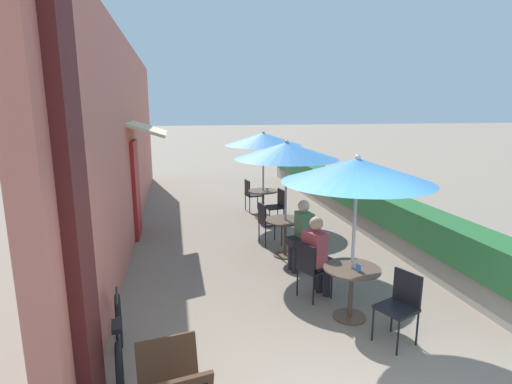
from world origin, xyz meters
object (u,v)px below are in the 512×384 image
object	(u,v)px
cafe_chair_near_right	(401,302)
coffee_cup_near	(358,268)
seated_patron_near_left	(317,253)
patio_table_mid	(285,230)
patio_umbrella_mid	(286,151)
patio_umbrella_near	(357,171)
cafe_chair_mid_left	(267,220)
patio_table_near	(351,282)
cafe_chair_far_left	(277,204)
bicycle_leaning	(119,344)
cafe_chair_far_right	(251,193)
coffee_cup_far	(267,189)
cafe_chair_near_left	(311,266)
seated_patron_mid_right	(301,232)
patio_umbrella_far	(263,139)
patio_table_far	(263,198)
cafe_chair_mid_right	(307,241)

from	to	relation	value
cafe_chair_near_right	coffee_cup_near	size ratio (longest dim) A/B	9.67
seated_patron_near_left	cafe_chair_near_right	world-z (taller)	seated_patron_near_left
patio_table_mid	patio_umbrella_mid	xyz separation A→B (m)	(-0.00, 0.00, 1.50)
cafe_chair_near_right	patio_table_mid	size ratio (longest dim) A/B	1.16
patio_umbrella_near	coffee_cup_near	distance (m)	1.26
cafe_chair_mid_left	patio_table_near	bearing A→B (deg)	-1.64
patio_table_near	cafe_chair_far_left	bearing A→B (deg)	88.46
cafe_chair_mid_left	bicycle_leaning	world-z (taller)	cafe_chair_mid_left
patio_umbrella_near	cafe_chair_far_right	xyz separation A→B (m)	(-0.24, 5.80, -1.50)
cafe_chair_mid_left	cafe_chair_far_right	distance (m)	2.71
patio_table_mid	coffee_cup_far	distance (m)	2.66
cafe_chair_near_left	seated_patron_mid_right	size ratio (longest dim) A/B	0.70
seated_patron_near_left	patio_umbrella_mid	xyz separation A→B (m)	(0.00, 1.73, 1.33)
coffee_cup_far	patio_umbrella_far	bearing A→B (deg)	146.41
seated_patron_near_left	cafe_chair_far_left	size ratio (longest dim) A/B	1.44
cafe_chair_mid_left	patio_table_far	bearing A→B (deg)	160.05
cafe_chair_near_right	cafe_chair_far_left	xyz separation A→B (m)	(-0.22, 5.04, 0.00)
cafe_chair_near_right	cafe_chair_far_right	size ratio (longest dim) A/B	1.00
patio_table_mid	cafe_chair_far_left	xyz separation A→B (m)	(0.35, 2.00, 0.00)
cafe_chair_mid_left	cafe_chair_far_right	size ratio (longest dim) A/B	1.00
patio_umbrella_far	coffee_cup_near	bearing A→B (deg)	-88.95
patio_table_far	patio_umbrella_far	distance (m)	1.50
patio_umbrella_mid	cafe_chair_far_right	world-z (taller)	patio_umbrella_mid
seated_patron_near_left	coffee_cup_near	distance (m)	0.83
cafe_chair_near_right	patio_umbrella_mid	bearing A→B (deg)	-11.47
bicycle_leaning	cafe_chair_far_left	bearing A→B (deg)	51.20
cafe_chair_near_left	cafe_chair_mid_right	bearing A→B (deg)	142.28
patio_umbrella_far	cafe_chair_mid_right	bearing A→B (deg)	-89.67
patio_table_near	cafe_chair_near_right	distance (m)	0.72
seated_patron_mid_right	cafe_chair_far_right	size ratio (longest dim) A/B	1.44
seated_patron_near_left	cafe_chair_mid_left	size ratio (longest dim) A/B	1.44
cafe_chair_mid_left	patio_table_far	xyz separation A→B (m)	(0.37, 2.00, -0.00)
patio_umbrella_near	patio_table_mid	xyz separation A→B (m)	(-0.24, 2.41, -1.50)
seated_patron_mid_right	cafe_chair_far_left	size ratio (longest dim) A/B	1.44
cafe_chair_mid_right	cafe_chair_far_right	distance (m)	4.09
seated_patron_mid_right	bicycle_leaning	xyz separation A→B (m)	(-2.74, -2.28, -0.35)
bicycle_leaning	patio_umbrella_far	bearing A→B (deg)	55.84
seated_patron_mid_right	bicycle_leaning	world-z (taller)	seated_patron_mid_right
coffee_cup_far	patio_umbrella_near	bearing A→B (deg)	-90.38
seated_patron_near_left	cafe_chair_near_right	bearing A→B (deg)	1.64
patio_table_mid	patio_umbrella_mid	distance (m)	1.50
coffee_cup_near	patio_umbrella_far	size ratio (longest dim) A/B	0.04
coffee_cup_near	patio_table_far	bearing A→B (deg)	91.05
patio_table_mid	cafe_chair_mid_right	bearing A→B (deg)	-74.38
seated_patron_mid_right	patio_table_near	bearing A→B (deg)	175.60
seated_patron_near_left	bicycle_leaning	size ratio (longest dim) A/B	0.74
patio_table_mid	cafe_chair_mid_left	bearing A→B (deg)	105.62
patio_table_near	cafe_chair_mid_left	size ratio (longest dim) A/B	0.86
bicycle_leaning	patio_umbrella_near	bearing A→B (deg)	3.70
cafe_chair_mid_left	cafe_chair_mid_right	bearing A→B (deg)	6.10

